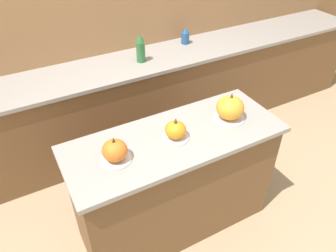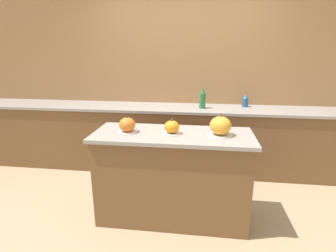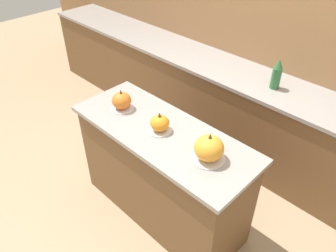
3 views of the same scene
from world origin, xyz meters
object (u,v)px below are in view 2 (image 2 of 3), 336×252
at_px(pumpkin_cake_center, 172,127).
at_px(bottle_tall, 203,98).
at_px(pumpkin_cake_right, 220,126).
at_px(bottle_short, 245,101).
at_px(pumpkin_cake_left, 127,125).

relative_size(pumpkin_cake_center, bottle_tall, 0.66).
bearing_deg(pumpkin_cake_right, bottle_tall, 98.38).
height_order(pumpkin_cake_center, pumpkin_cake_right, pumpkin_cake_right).
height_order(bottle_tall, bottle_short, bottle_tall).
bearing_deg(pumpkin_cake_right, bottle_short, 72.40).
bearing_deg(pumpkin_cake_right, pumpkin_cake_left, -178.94).
xyz_separation_m(bottle_tall, bottle_short, (0.59, 0.17, -0.05)).
height_order(pumpkin_cake_right, bottle_short, pumpkin_cake_right).
xyz_separation_m(pumpkin_cake_left, bottle_tall, (0.72, 1.17, 0.07)).
relative_size(pumpkin_cake_center, pumpkin_cake_right, 0.80).
bearing_deg(bottle_tall, pumpkin_cake_left, -121.45).
distance_m(pumpkin_cake_right, bottle_short, 1.39).
xyz_separation_m(pumpkin_cake_center, bottle_short, (0.88, 1.33, 0.02)).
distance_m(pumpkin_cake_center, pumpkin_cake_right, 0.46).
height_order(pumpkin_cake_left, bottle_short, pumpkin_cake_left).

